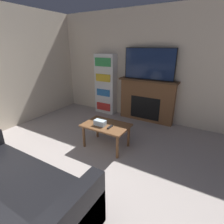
% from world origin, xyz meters
% --- Properties ---
extents(wall_back, '(5.95, 0.06, 2.70)m').
position_xyz_m(wall_back, '(0.00, 4.30, 1.35)').
color(wall_back, beige).
rests_on(wall_back, ground_plane).
extents(wall_side, '(0.06, 5.27, 2.70)m').
position_xyz_m(wall_side, '(-2.51, 2.13, 1.35)').
color(wall_side, beige).
rests_on(wall_side, ground_plane).
extents(fireplace, '(1.48, 0.28, 1.07)m').
position_xyz_m(fireplace, '(0.14, 4.16, 0.54)').
color(fireplace, brown).
rests_on(fireplace, ground_plane).
extents(tv, '(1.24, 0.03, 0.74)m').
position_xyz_m(tv, '(0.14, 4.14, 1.44)').
color(tv, black).
rests_on(tv, fireplace).
extents(couch, '(1.99, 0.96, 0.87)m').
position_xyz_m(couch, '(-0.24, 0.67, 0.29)').
color(couch, black).
rests_on(couch, ground_plane).
extents(coffee_table, '(0.85, 0.57, 0.47)m').
position_xyz_m(coffee_table, '(-0.06, 2.52, 0.40)').
color(coffee_table, brown).
rests_on(coffee_table, ground_plane).
extents(tissue_box, '(0.22, 0.12, 0.10)m').
position_xyz_m(tissue_box, '(-0.14, 2.44, 0.52)').
color(tissue_box, silver).
rests_on(tissue_box, coffee_table).
extents(remote_control, '(0.04, 0.15, 0.02)m').
position_xyz_m(remote_control, '(0.07, 2.45, 0.48)').
color(remote_control, black).
rests_on(remote_control, coffee_table).
extents(bookshelf, '(0.59, 0.29, 1.65)m').
position_xyz_m(bookshelf, '(-1.08, 4.13, 0.83)').
color(bookshelf, white).
rests_on(bookshelf, ground_plane).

